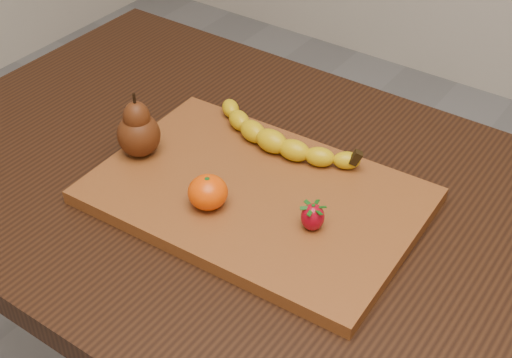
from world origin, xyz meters
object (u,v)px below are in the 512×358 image
Objects in this scene: table at (225,223)px; mandarin at (208,192)px; cutting_board at (256,196)px; pear at (137,124)px.

mandarin is at bearing -64.34° from table.
cutting_board is at bearing -16.93° from table.
cutting_board is 4.49× the size of pear.
pear reaches higher than table.
pear is (-0.19, -0.03, 0.06)m from cutting_board.
mandarin reaches higher than table.
mandarin is at bearing -120.19° from cutting_board.
pear reaches higher than cutting_board.
cutting_board is at bearing 61.99° from mandarin.
pear is 0.17m from mandarin.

